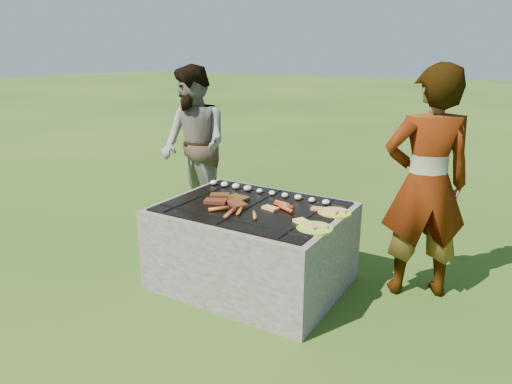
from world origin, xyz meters
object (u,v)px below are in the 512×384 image
plate_near (315,228)px  cook (426,185)px  bystander (194,146)px  fire_pit (253,248)px  plate_far (334,213)px

plate_near → cook: bearing=52.1°
plate_near → bystander: bearing=149.8°
bystander → cook: bearing=12.2°
bystander → plate_near: bearing=-9.0°
fire_pit → cook: bearing=24.6°
plate_far → bystander: 1.89m
plate_far → bystander: (-1.75, 0.69, 0.17)m
fire_pit → plate_far: (0.56, 0.16, 0.33)m
fire_pit → plate_near: size_ratio=4.37×
plate_near → bystander: (-1.75, 1.02, 0.17)m
fire_pit → plate_far: bearing=16.2°
plate_far → cook: (0.52, 0.33, 0.19)m
plate_far → cook: cook is taller
cook → bystander: size_ratio=1.03×
plate_near → plate_far: bearing=90.3°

